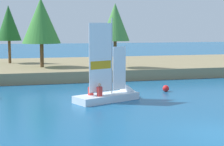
% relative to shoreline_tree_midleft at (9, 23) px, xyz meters
% --- Properties ---
extents(ground_plane, '(200.00, 200.00, 0.00)m').
position_rel_shoreline_tree_midleft_xyz_m(ground_plane, '(8.93, -25.79, -5.02)').
color(ground_plane, '#195684').
extents(shore_bank, '(80.00, 15.54, 0.95)m').
position_rel_shoreline_tree_midleft_xyz_m(shore_bank, '(8.93, -1.60, -4.55)').
color(shore_bank, '#897A56').
rests_on(shore_bank, ground).
extents(shoreline_tree_midleft, '(2.47, 2.47, 5.88)m').
position_rel_shoreline_tree_midleft_xyz_m(shoreline_tree_midleft, '(0.00, 0.00, 0.00)').
color(shoreline_tree_midleft, brown).
rests_on(shoreline_tree_midleft, shore_bank).
extents(shoreline_tree_centre, '(3.50, 3.50, 6.29)m').
position_rel_shoreline_tree_midleft_xyz_m(shoreline_tree_centre, '(2.91, -4.81, 0.15)').
color(shoreline_tree_centre, brown).
rests_on(shoreline_tree_centre, shore_bank).
extents(shoreline_tree_midright, '(2.63, 2.63, 5.80)m').
position_rel_shoreline_tree_midleft_xyz_m(shoreline_tree_midright, '(9.32, -6.90, 0.01)').
color(shoreline_tree_midright, brown).
rests_on(shoreline_tree_midright, shore_bank).
extents(sailboat, '(4.82, 3.12, 5.58)m').
position_rel_shoreline_tree_midleft_xyz_m(sailboat, '(6.64, -17.08, -4.63)').
color(sailboat, silver).
rests_on(sailboat, ground).
extents(channel_buoy, '(0.46, 0.46, 0.46)m').
position_rel_shoreline_tree_midleft_xyz_m(channel_buoy, '(10.85, -15.08, -4.79)').
color(channel_buoy, red).
rests_on(channel_buoy, ground).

